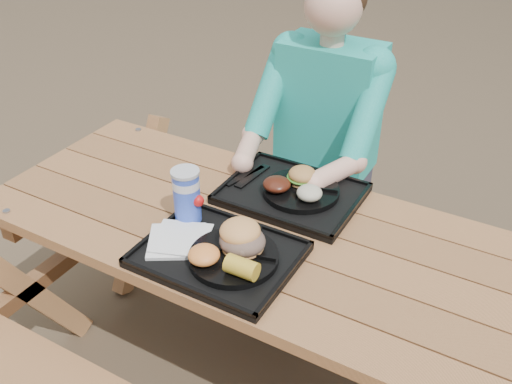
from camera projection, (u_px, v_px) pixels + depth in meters
The scene contains 18 objects.
ground at pixel (256, 381), 2.21m from camera, with size 60.00×60.00×0.00m, color #999999.
picnic_table at pixel (256, 312), 2.00m from camera, with size 1.80×1.49×0.75m, color #999999, non-canonical shape.
tray_near at pixel (219, 255), 1.66m from camera, with size 0.45×0.35×0.02m, color black.
tray_far at pixel (291, 194), 1.93m from camera, with size 0.45×0.35×0.02m, color black.
plate_near at pixel (234, 257), 1.63m from camera, with size 0.26×0.26×0.02m, color black.
plate_far at pixel (301, 190), 1.92m from camera, with size 0.26×0.26×0.02m, color black.
napkin_stack at pixel (177, 240), 1.69m from camera, with size 0.17×0.17×0.02m, color white.
soda_cup at pixel (187, 197), 1.75m from camera, with size 0.08×0.08×0.17m, color blue.
condiment_bbq at pixel (242, 226), 1.74m from camera, with size 0.05×0.05×0.03m, color black.
condiment_mustard at pixel (255, 232), 1.72m from camera, with size 0.05×0.05×0.03m, color gold.
sandwich at pixel (242, 230), 1.61m from camera, with size 0.13×0.13×0.13m, color #EC9C53, non-canonical shape.
mac_cheese at pixel (204, 255), 1.58m from camera, with size 0.09×0.09×0.05m, color #FF9A43.
corn_cob at pixel (242, 267), 1.53m from camera, with size 0.09×0.09×0.05m, color gold, non-canonical shape.
cutlery_far at pixel (252, 176), 2.01m from camera, with size 0.03×0.18×0.01m, color black.
burger at pixel (303, 171), 1.92m from camera, with size 0.10×0.10×0.09m, color #B97F41, non-canonical shape.
baked_beans at pixel (277, 184), 1.89m from camera, with size 0.09×0.09×0.04m, color #481A0E.
potato_salad at pixel (309, 193), 1.84m from camera, with size 0.08×0.08×0.05m, color beige.
diner at pixel (323, 159), 2.37m from camera, with size 0.48×0.84×1.28m, color #19B4B4, non-canonical shape.
Camera 1 is at (0.71, -1.25, 1.83)m, focal length 40.00 mm.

